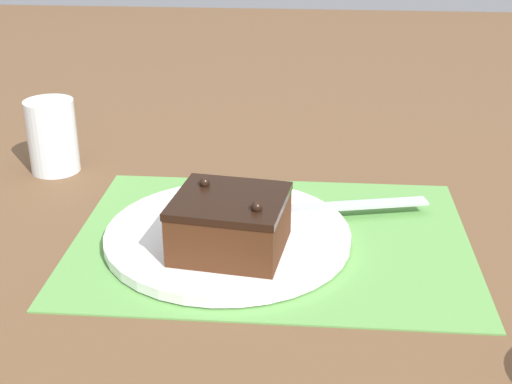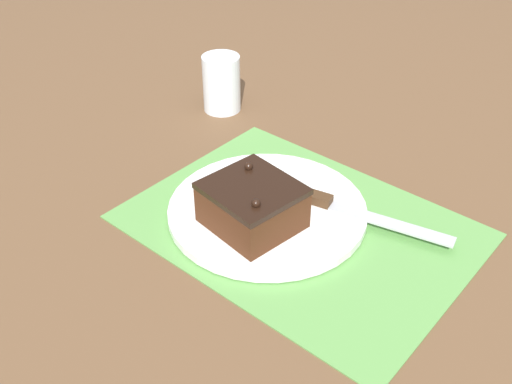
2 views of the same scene
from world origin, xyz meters
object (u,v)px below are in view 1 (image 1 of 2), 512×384
Objects in this scene: chocolate_cake at (230,223)px; serving_knife at (290,206)px; drinking_glass at (52,136)px; cake_plate at (228,235)px.

chocolate_cake is 0.12m from serving_knife.
chocolate_cake reaches higher than serving_knife.
serving_knife is (-0.06, -0.10, -0.03)m from chocolate_cake.
chocolate_cake is at bearing -43.98° from serving_knife.
drinking_glass is at bearing -40.39° from chocolate_cake.
chocolate_cake is (-0.01, 0.04, 0.04)m from cake_plate.
drinking_glass is at bearing -124.45° from serving_knife.
drinking_glass reaches higher than chocolate_cake.
cake_plate is 2.16× the size of chocolate_cake.
chocolate_cake is 0.37m from drinking_glass.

